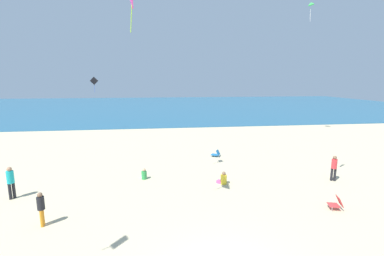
{
  "coord_description": "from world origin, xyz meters",
  "views": [
    {
      "loc": [
        -1.88,
        -6.24,
        5.8
      ],
      "look_at": [
        0.0,
        8.25,
        3.18
      ],
      "focal_mm": 24.82,
      "sensor_mm": 36.0,
      "label": 1
    }
  ],
  "objects_px": {
    "person_4": "(223,179)",
    "person_5": "(11,180)",
    "beach_chair_far_left": "(337,203)",
    "person_0": "(144,175)",
    "kite_green": "(311,4)",
    "beach_chair_mid_beach": "(216,154)",
    "person_3": "(334,166)",
    "kite_black": "(94,81)",
    "person_2": "(41,207)"
  },
  "relations": [
    {
      "from": "person_3",
      "to": "person_4",
      "type": "height_order",
      "value": "person_3"
    },
    {
      "from": "beach_chair_mid_beach",
      "to": "kite_green",
      "type": "height_order",
      "value": "kite_green"
    },
    {
      "from": "person_3",
      "to": "kite_black",
      "type": "relative_size",
      "value": 0.87
    },
    {
      "from": "person_0",
      "to": "kite_black",
      "type": "bearing_deg",
      "value": 0.96
    },
    {
      "from": "beach_chair_mid_beach",
      "to": "person_2",
      "type": "distance_m",
      "value": 12.7
    },
    {
      "from": "person_4",
      "to": "person_5",
      "type": "height_order",
      "value": "person_5"
    },
    {
      "from": "beach_chair_far_left",
      "to": "person_4",
      "type": "relative_size",
      "value": 0.96
    },
    {
      "from": "beach_chair_far_left",
      "to": "person_2",
      "type": "relative_size",
      "value": 0.49
    },
    {
      "from": "kite_black",
      "to": "kite_green",
      "type": "bearing_deg",
      "value": -14.81
    },
    {
      "from": "person_3",
      "to": "kite_green",
      "type": "distance_m",
      "value": 17.84
    },
    {
      "from": "beach_chair_far_left",
      "to": "kite_black",
      "type": "distance_m",
      "value": 26.49
    },
    {
      "from": "kite_green",
      "to": "kite_black",
      "type": "bearing_deg",
      "value": 165.19
    },
    {
      "from": "person_0",
      "to": "beach_chair_far_left",
      "type": "bearing_deg",
      "value": -139.24
    },
    {
      "from": "beach_chair_mid_beach",
      "to": "kite_black",
      "type": "xyz_separation_m",
      "value": [
        -11.44,
        12.07,
        5.5
      ]
    },
    {
      "from": "person_0",
      "to": "kite_green",
      "type": "distance_m",
      "value": 22.87
    },
    {
      "from": "person_0",
      "to": "person_2",
      "type": "distance_m",
      "value": 6.12
    },
    {
      "from": "person_2",
      "to": "kite_black",
      "type": "relative_size",
      "value": 0.82
    },
    {
      "from": "person_3",
      "to": "person_5",
      "type": "relative_size",
      "value": 0.92
    },
    {
      "from": "person_5",
      "to": "beach_chair_far_left",
      "type": "bearing_deg",
      "value": -156.3
    },
    {
      "from": "person_5",
      "to": "kite_green",
      "type": "height_order",
      "value": "kite_green"
    },
    {
      "from": "person_4",
      "to": "kite_black",
      "type": "height_order",
      "value": "kite_black"
    },
    {
      "from": "person_2",
      "to": "person_5",
      "type": "xyz_separation_m",
      "value": [
        -2.54,
        2.86,
        0.13
      ]
    },
    {
      "from": "beach_chair_far_left",
      "to": "person_2",
      "type": "bearing_deg",
      "value": 15.06
    },
    {
      "from": "person_0",
      "to": "person_4",
      "type": "bearing_deg",
      "value": -126.7
    },
    {
      "from": "person_2",
      "to": "kite_green",
      "type": "bearing_deg",
      "value": -151.64
    },
    {
      "from": "beach_chair_mid_beach",
      "to": "kite_green",
      "type": "xyz_separation_m",
      "value": [
        10.54,
        6.26,
        12.87
      ]
    },
    {
      "from": "person_3",
      "to": "beach_chair_mid_beach",
      "type": "bearing_deg",
      "value": 70.86
    },
    {
      "from": "kite_green",
      "to": "person_2",
      "type": "bearing_deg",
      "value": -142.53
    },
    {
      "from": "person_3",
      "to": "kite_green",
      "type": "height_order",
      "value": "kite_green"
    },
    {
      "from": "kite_green",
      "to": "beach_chair_mid_beach",
      "type": "bearing_deg",
      "value": -149.28
    },
    {
      "from": "person_2",
      "to": "person_5",
      "type": "bearing_deg",
      "value": -57.45
    },
    {
      "from": "person_2",
      "to": "kite_green",
      "type": "height_order",
      "value": "kite_green"
    },
    {
      "from": "beach_chair_far_left",
      "to": "beach_chair_mid_beach",
      "type": "bearing_deg",
      "value": -52.26
    },
    {
      "from": "beach_chair_mid_beach",
      "to": "kite_green",
      "type": "distance_m",
      "value": 17.78
    },
    {
      "from": "beach_chair_mid_beach",
      "to": "person_5",
      "type": "distance_m",
      "value": 13.12
    },
    {
      "from": "person_2",
      "to": "person_4",
      "type": "height_order",
      "value": "person_2"
    },
    {
      "from": "person_3",
      "to": "person_5",
      "type": "xyz_separation_m",
      "value": [
        -17.37,
        -0.16,
        0.08
      ]
    },
    {
      "from": "person_5",
      "to": "person_4",
      "type": "bearing_deg",
      "value": -141.98
    },
    {
      "from": "person_3",
      "to": "person_0",
      "type": "bearing_deg",
      "value": 107.34
    },
    {
      "from": "person_0",
      "to": "person_4",
      "type": "relative_size",
      "value": 0.91
    },
    {
      "from": "person_4",
      "to": "person_5",
      "type": "distance_m",
      "value": 10.9
    },
    {
      "from": "person_0",
      "to": "kite_black",
      "type": "distance_m",
      "value": 18.11
    },
    {
      "from": "person_5",
      "to": "person_0",
      "type": "bearing_deg",
      "value": -128.2
    },
    {
      "from": "person_4",
      "to": "kite_black",
      "type": "xyz_separation_m",
      "value": [
        -10.64,
        17.49,
        5.45
      ]
    },
    {
      "from": "beach_chair_mid_beach",
      "to": "person_4",
      "type": "height_order",
      "value": "person_4"
    },
    {
      "from": "beach_chair_far_left",
      "to": "kite_black",
      "type": "xyz_separation_m",
      "value": [
        -15.02,
        21.13,
        5.42
      ]
    },
    {
      "from": "beach_chair_mid_beach",
      "to": "kite_black",
      "type": "height_order",
      "value": "kite_black"
    },
    {
      "from": "person_0",
      "to": "person_4",
      "type": "xyz_separation_m",
      "value": [
        4.5,
        -1.36,
        0.03
      ]
    },
    {
      "from": "beach_chair_mid_beach",
      "to": "person_3",
      "type": "height_order",
      "value": "person_3"
    },
    {
      "from": "kite_black",
      "to": "kite_green",
      "type": "relative_size",
      "value": 0.96
    }
  ]
}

